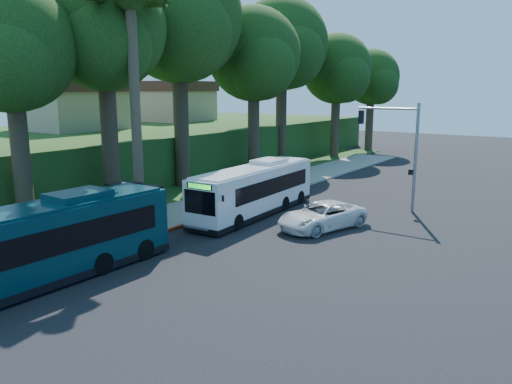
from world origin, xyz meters
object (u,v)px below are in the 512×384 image
Objects in this scene: bus_shelter at (133,197)px; white_bus at (255,189)px; teal_bus at (42,243)px; pickup at (322,216)px.

bus_shelter is 0.28× the size of white_bus.
white_bus is at bearing 89.21° from teal_bus.
white_bus is at bearing 58.59° from bus_shelter.
teal_bus is (-0.54, -14.44, 0.10)m from white_bus.
pickup is (5.61, 13.79, -0.96)m from teal_bus.
white_bus is 0.95× the size of teal_bus.
bus_shelter reaches higher than pickup.
teal_bus is (3.46, -7.90, -0.08)m from bus_shelter.
bus_shelter is 0.58× the size of pickup.
white_bus is 5.19m from pickup.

